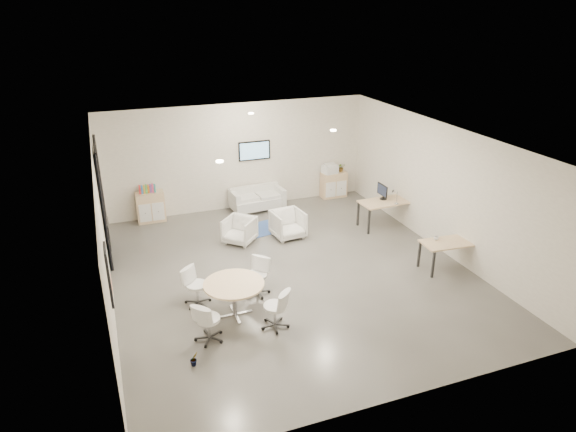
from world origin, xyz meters
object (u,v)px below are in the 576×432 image
Objects in this scene: desk_rear at (386,204)px; sideboard_left at (151,207)px; loveseat at (257,199)px; armchair_right at (288,223)px; sideboard_right at (334,185)px; desk_front at (449,244)px; round_table at (234,287)px; armchair_left at (239,229)px.

sideboard_left is at bearing 153.74° from desk_rear.
armchair_right is at bearing -90.08° from loveseat.
desk_front is (0.47, -5.35, 0.20)m from sideboard_right.
round_table is (-2.32, -3.14, 0.25)m from armchair_right.
desk_rear is (2.81, -0.28, 0.28)m from armchair_right.
desk_front is (0.14, -2.68, -0.07)m from desk_rear.
loveseat is 1.35× the size of round_table.
armchair_left is at bearing -149.12° from sideboard_right.
armchair_left is at bearing 148.27° from desk_front.
sideboard_right is 2.71m from desk_rear.
desk_rear reaches higher than round_table.
sideboard_left is 5.79m from sideboard_right.
sideboard_right is at bearing 38.01° from armchair_right.
sideboard_left is 5.63m from round_table.
loveseat is 2.23m from armchair_right.
sideboard_left reaches higher than desk_rear.
round_table is (-1.01, -3.27, 0.28)m from armchair_left.
loveseat is 6.06m from desk_front.
armchair_right is 0.60× the size of desk_front.
sideboard_left is 1.17× the size of armchair_left.
round_table is at bearing -132.55° from armchair_right.
sideboard_right is at bearing 94.45° from desk_rear.
armchair_left is 4.15m from desk_rear.
round_table reaches higher than loveseat.
desk_rear reaches higher than loveseat.
desk_rear is (0.34, -2.67, 0.28)m from sideboard_right.
loveseat is at bearing 137.47° from desk_rear.
desk_rear is at bearing 97.18° from desk_front.
desk_front is at bearing -89.82° from desk_rear.
sideboard_right reaches higher than armchair_right.
armchair_right is (-2.47, -2.40, -0.00)m from sideboard_right.
loveseat is at bearing 68.33° from round_table.
sideboard_right is 0.50× the size of loveseat.
sideboard_left is at bearing 171.95° from loveseat.
desk_rear is 1.10× the size of desk_front.
armchair_left is (-3.78, -2.26, -0.03)m from sideboard_right.
sideboard_left is at bearing -179.96° from sideboard_right.
armchair_left is at bearing -48.32° from sideboard_left.
sideboard_right reaches higher than desk_front.
loveseat is 5.78m from round_table.
armchair_left reaches higher than round_table.
loveseat is 3.92m from desk_rear.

